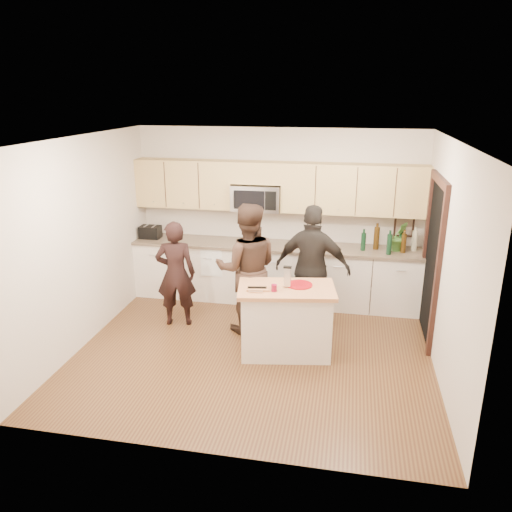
% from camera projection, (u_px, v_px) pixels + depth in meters
% --- Properties ---
extents(floor, '(4.50, 4.50, 0.00)m').
position_uv_depth(floor, '(254.00, 350.00, 6.51)').
color(floor, brown).
rests_on(floor, ground).
extents(room_shell, '(4.52, 4.02, 2.71)m').
position_uv_depth(room_shell, '(254.00, 222.00, 5.97)').
color(room_shell, beige).
rests_on(room_shell, ground).
extents(back_cabinetry, '(4.50, 0.66, 0.94)m').
position_uv_depth(back_cabinetry, '(274.00, 273.00, 7.94)').
color(back_cabinetry, silver).
rests_on(back_cabinetry, ground).
extents(upper_cabinetry, '(4.50, 0.33, 0.75)m').
position_uv_depth(upper_cabinetry, '(279.00, 186.00, 7.64)').
color(upper_cabinetry, tan).
rests_on(upper_cabinetry, ground).
extents(microwave, '(0.76, 0.41, 0.40)m').
position_uv_depth(microwave, '(257.00, 198.00, 7.73)').
color(microwave, silver).
rests_on(microwave, ground).
extents(doorway, '(0.06, 1.25, 2.20)m').
position_uv_depth(doorway, '(432.00, 255.00, 6.59)').
color(doorway, black).
rests_on(doorway, ground).
extents(framed_picture, '(0.30, 0.03, 0.38)m').
position_uv_depth(framed_picture, '(404.00, 225.00, 7.61)').
color(framed_picture, black).
rests_on(framed_picture, ground).
extents(dish_towel, '(0.34, 0.60, 0.48)m').
position_uv_depth(dish_towel, '(213.00, 253.00, 7.83)').
color(dish_towel, white).
rests_on(dish_towel, ground).
extents(island, '(1.30, 0.88, 0.90)m').
position_uv_depth(island, '(286.00, 320.00, 6.33)').
color(island, silver).
rests_on(island, ground).
extents(red_plate, '(0.33, 0.33, 0.02)m').
position_uv_depth(red_plate, '(300.00, 285.00, 6.26)').
color(red_plate, maroon).
rests_on(red_plate, island).
extents(box_grater, '(0.10, 0.06, 0.26)m').
position_uv_depth(box_grater, '(287.00, 276.00, 6.16)').
color(box_grater, silver).
rests_on(box_grater, red_plate).
extents(drink_glass, '(0.07, 0.07, 0.09)m').
position_uv_depth(drink_glass, '(274.00, 288.00, 6.06)').
color(drink_glass, maroon).
rests_on(drink_glass, island).
extents(cutting_board, '(0.31, 0.20, 0.02)m').
position_uv_depth(cutting_board, '(258.00, 289.00, 6.13)').
color(cutting_board, '#C07F50').
rests_on(cutting_board, island).
extents(tongs, '(0.23, 0.07, 0.02)m').
position_uv_depth(tongs, '(257.00, 287.00, 6.12)').
color(tongs, black).
rests_on(tongs, cutting_board).
extents(knife, '(0.18, 0.05, 0.01)m').
position_uv_depth(knife, '(256.00, 291.00, 6.02)').
color(knife, silver).
rests_on(knife, cutting_board).
extents(toaster, '(0.33, 0.22, 0.20)m').
position_uv_depth(toaster, '(150.00, 232.00, 8.11)').
color(toaster, black).
rests_on(toaster, back_cabinetry).
extents(bottle_cluster, '(0.83, 0.35, 0.40)m').
position_uv_depth(bottle_cluster, '(392.00, 240.00, 7.42)').
color(bottle_cluster, black).
rests_on(bottle_cluster, back_cabinetry).
extents(orchid, '(0.30, 0.28, 0.45)m').
position_uv_depth(orchid, '(399.00, 236.00, 7.41)').
color(orchid, '#447E32').
rests_on(orchid, back_cabinetry).
extents(woman_left, '(0.63, 0.48, 1.53)m').
position_uv_depth(woman_left, '(176.00, 274.00, 7.04)').
color(woman_left, black).
rests_on(woman_left, ground).
extents(woman_center, '(1.01, 0.86, 1.82)m').
position_uv_depth(woman_center, '(247.00, 269.00, 6.81)').
color(woman_center, '#322119').
rests_on(woman_center, ground).
extents(woman_right, '(1.09, 0.55, 1.78)m').
position_uv_depth(woman_right, '(313.00, 269.00, 6.87)').
color(woman_right, black).
rests_on(woman_right, ground).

